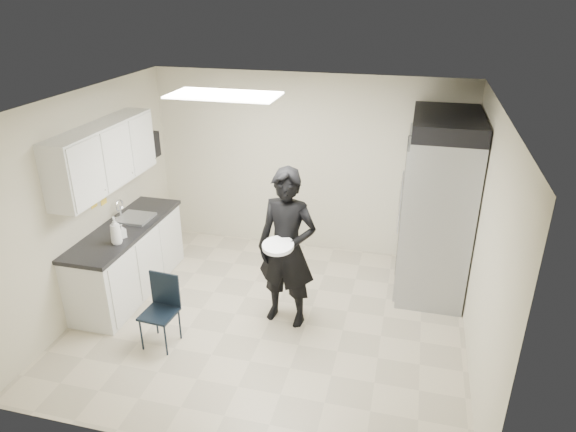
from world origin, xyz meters
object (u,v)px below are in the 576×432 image
(folding_chair, at_px, (159,314))
(commercial_fridge, at_px, (437,213))
(lower_counter, at_px, (128,261))
(man_tuxedo, at_px, (287,249))

(folding_chair, bearing_deg, commercial_fridge, 39.39)
(lower_counter, bearing_deg, folding_chair, -45.94)
(lower_counter, bearing_deg, man_tuxedo, -3.63)
(man_tuxedo, bearing_deg, lower_counter, -175.35)
(commercial_fridge, bearing_deg, folding_chair, -144.99)
(lower_counter, bearing_deg, commercial_fridge, 15.88)
(commercial_fridge, relative_size, folding_chair, 2.63)
(commercial_fridge, bearing_deg, lower_counter, -164.12)
(folding_chair, bearing_deg, lower_counter, 138.44)
(lower_counter, xyz_separation_m, folding_chair, (0.91, -0.94, -0.03))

